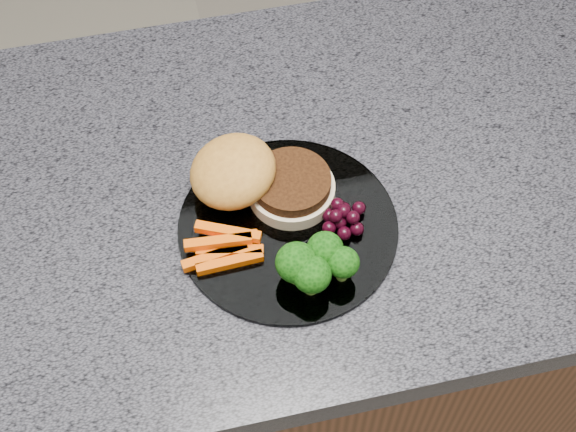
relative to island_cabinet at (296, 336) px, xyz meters
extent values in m
plane|color=gray|center=(0.00, 0.00, -0.43)|extent=(4.00, 4.00, 0.00)
cube|color=brown|center=(0.00, 0.00, 0.00)|extent=(1.20, 0.60, 0.86)
cube|color=#4B4B55|center=(0.00, 0.00, 0.45)|extent=(1.20, 0.60, 0.04)
cylinder|color=white|center=(-0.03, -0.08, 0.47)|extent=(0.26, 0.26, 0.01)
cylinder|color=beige|center=(-0.02, -0.03, 0.49)|extent=(0.11, 0.11, 0.02)
cylinder|color=#3C1F0B|center=(-0.02, -0.03, 0.50)|extent=(0.10, 0.10, 0.02)
ellipsoid|color=#C48531|center=(-0.08, -0.01, 0.50)|extent=(0.11, 0.11, 0.06)
cube|color=#F95A04|center=(-0.11, -0.08, 0.48)|extent=(0.08, 0.01, 0.01)
cube|color=#F95A04|center=(-0.11, -0.10, 0.48)|extent=(0.08, 0.03, 0.01)
cube|color=#F95A04|center=(-0.12, -0.10, 0.48)|extent=(0.08, 0.02, 0.01)
cube|color=#F95A04|center=(-0.10, -0.08, 0.49)|extent=(0.08, 0.04, 0.01)
cube|color=#F95A04|center=(-0.12, -0.09, 0.49)|extent=(0.08, 0.02, 0.01)
cube|color=#F95A04|center=(-0.11, -0.11, 0.48)|extent=(0.08, 0.01, 0.01)
cylinder|color=olive|center=(-0.04, -0.15, 0.49)|extent=(0.02, 0.02, 0.02)
ellipsoid|color=#093307|center=(-0.04, -0.15, 0.51)|extent=(0.05, 0.05, 0.04)
cylinder|color=olive|center=(0.00, -0.14, 0.49)|extent=(0.01, 0.01, 0.02)
ellipsoid|color=#093307|center=(0.00, -0.14, 0.51)|extent=(0.04, 0.04, 0.04)
cylinder|color=olive|center=(-0.03, -0.17, 0.49)|extent=(0.02, 0.02, 0.02)
ellipsoid|color=#093307|center=(-0.03, -0.17, 0.51)|extent=(0.04, 0.04, 0.04)
cylinder|color=olive|center=(0.01, -0.16, 0.49)|extent=(0.01, 0.01, 0.02)
ellipsoid|color=#093307|center=(0.01, -0.16, 0.51)|extent=(0.04, 0.04, 0.03)
sphere|color=black|center=(0.03, -0.09, 0.48)|extent=(0.02, 0.02, 0.02)
sphere|color=black|center=(0.04, -0.09, 0.48)|extent=(0.02, 0.02, 0.02)
sphere|color=black|center=(0.04, -0.07, 0.48)|extent=(0.02, 0.02, 0.02)
sphere|color=black|center=(0.02, -0.08, 0.48)|extent=(0.02, 0.02, 0.02)
sphere|color=black|center=(0.01, -0.10, 0.48)|extent=(0.02, 0.02, 0.02)
sphere|color=black|center=(0.03, -0.11, 0.48)|extent=(0.02, 0.02, 0.02)
sphere|color=black|center=(0.04, -0.10, 0.48)|extent=(0.02, 0.02, 0.02)
sphere|color=black|center=(0.05, -0.08, 0.48)|extent=(0.02, 0.02, 0.02)
sphere|color=black|center=(0.03, -0.08, 0.50)|extent=(0.02, 0.02, 0.02)
sphere|color=black|center=(0.02, -0.09, 0.50)|extent=(0.02, 0.02, 0.02)
sphere|color=black|center=(0.04, -0.10, 0.50)|extent=(0.02, 0.02, 0.02)
sphere|color=black|center=(0.03, -0.07, 0.50)|extent=(0.02, 0.02, 0.02)
camera|label=1|loc=(-0.14, -0.58, 1.27)|focal=50.00mm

